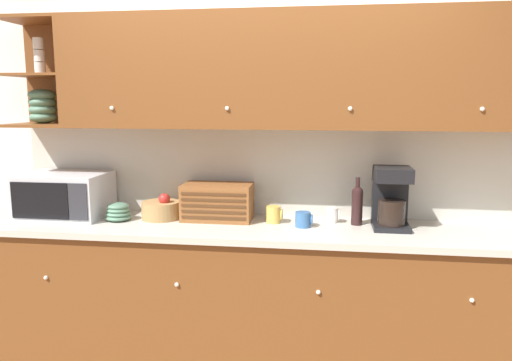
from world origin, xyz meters
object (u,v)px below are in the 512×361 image
Objects in this scene: mug_patterned_third at (274,215)px; mug at (333,215)px; bowl_stack_on_counter at (118,212)px; microwave at (65,195)px; bread_box at (218,202)px; coffee_maker at (391,197)px; wine_bottle at (357,203)px; fruit_basket at (161,210)px; mug_blue_second at (303,219)px.

mug_patterned_third is 1.10× the size of mug.
mug_patterned_third is at bearing 4.61° from bowl_stack_on_counter.
microwave is 1.22× the size of bread_box.
bread_box is 1.10m from coffee_maker.
bread_box is 0.90m from wine_bottle.
fruit_basket is 1.28m from wine_bottle.
bread_box is at bearing 3.96° from fruit_basket.
microwave is 1.42m from mug_patterned_third.
microwave is at bearing -179.25° from mug_patterned_third.
wine_bottle reaches higher than microwave.
bowl_stack_on_counter is at bearing -177.90° from coffee_maker.
fruit_basket is at bearing 179.56° from mug_patterned_third.
mug_patterned_third is 0.38m from mug.
mug_patterned_third is at bearing -177.02° from wine_bottle.
wine_bottle reaches higher than bread_box.
bread_box is (0.38, 0.03, 0.06)m from fruit_basket.
mug is at bearing 8.60° from mug_patterned_third.
microwave is 1.79m from mug.
fruit_basket reaches higher than mug.
microwave is 0.41m from bowl_stack_on_counter.
wine_bottle is (0.15, -0.03, 0.09)m from mug.
bowl_stack_on_counter reaches higher than mug.
bowl_stack_on_counter is 0.55× the size of wine_bottle.
bowl_stack_on_counter is 1.53× the size of mug_blue_second.
fruit_basket is at bearing -176.04° from bread_box.
coffee_maker is at bearing -11.93° from mug.
mug_patterned_third is 0.21m from mug_blue_second.
fruit_basket is 0.75m from mug_patterned_third.
mug_blue_second is at bearing -173.44° from coffee_maker.
bowl_stack_on_counter is 1.68× the size of mug.
mug is (0.18, 0.14, 0.00)m from mug_blue_second.
mug_patterned_third is 0.74m from coffee_maker.
mug_patterned_third is (0.75, -0.01, -0.01)m from fruit_basket.
fruit_basket reaches higher than bowl_stack_on_counter.
wine_bottle is (0.52, 0.03, 0.08)m from mug_patterned_third.
bowl_stack_on_counter is 0.65× the size of fruit_basket.
fruit_basket is at bearing -177.43° from mug.
microwave reaches higher than mug.
fruit_basket is 1.48m from coffee_maker.
coffee_maker reaches higher than microwave.
microwave is 1.45× the size of coffee_maker.
coffee_maker is at bearing -0.92° from fruit_basket.
fruit_basket is 0.95m from mug_blue_second.
mug is (1.13, 0.05, -0.01)m from fruit_basket.
bread_box is 4.58× the size of mug.
coffee_maker reaches higher than wine_bottle.
coffee_maker is at bearing 6.56° from mug_blue_second.
mug_patterned_third is 0.36× the size of wine_bottle.
microwave is 1.82× the size of wine_bottle.
microwave is 5.12× the size of mug_blue_second.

